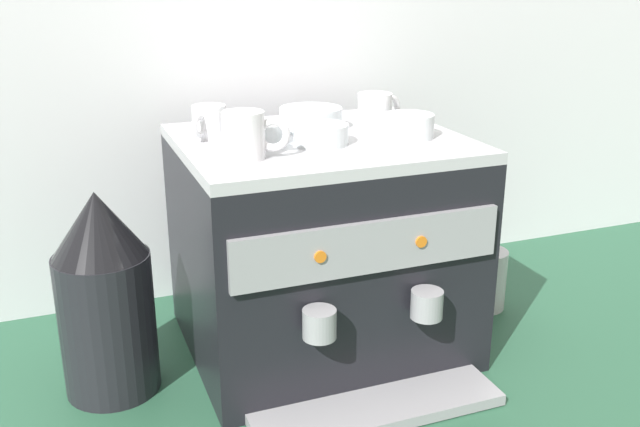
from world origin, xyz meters
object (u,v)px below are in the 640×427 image
Objects in this scene: ceramic_bowl_2 at (311,119)px; milk_pitcher at (484,279)px; espresso_machine at (321,246)px; coffee_grinder at (105,295)px; ceramic_bowl_0 at (259,133)px; ceramic_cup_2 at (208,122)px; ceramic_bowl_1 at (409,126)px; ceramic_cup_1 at (246,135)px; ceramic_cup_0 at (376,110)px; ceramic_bowl_3 at (321,135)px.

milk_pitcher is (0.39, -0.06, -0.38)m from ceramic_bowl_2.
coffee_grinder is at bearing -177.28° from espresso_machine.
ceramic_bowl_0 is 0.40m from coffee_grinder.
ceramic_cup_2 is 0.20m from ceramic_bowl_2.
ceramic_bowl_1 is at bearing -12.73° from ceramic_bowl_0.
ceramic_cup_1 reaches higher than ceramic_bowl_0.
ceramic_cup_1 reaches higher than espresso_machine.
ceramic_bowl_0 is at bearing -151.36° from ceramic_bowl_2.
ceramic_bowl_1 is (0.27, -0.06, 0.00)m from ceramic_bowl_0.
ceramic_bowl_1 is at bearing -19.18° from espresso_machine.
ceramic_cup_0 is 0.33m from ceramic_cup_2.
milk_pitcher is at bearing 11.15° from ceramic_cup_1.
ceramic_bowl_2 is at bearing 138.26° from ceramic_bowl_1.
ceramic_cup_0 is 0.27× the size of coffee_grinder.
ceramic_cup_2 is 0.10m from ceramic_bowl_0.
ceramic_bowl_2 reaches higher than espresso_machine.
coffee_grinder is at bearing -177.25° from milk_pitcher.
coffee_grinder is at bearing 176.31° from ceramic_bowl_3.
ceramic_cup_2 is (-0.33, 0.03, -0.00)m from ceramic_cup_0.
coffee_grinder is 2.78× the size of milk_pitcher.
ceramic_cup_0 is 0.83× the size of ceramic_bowl_2.
espresso_machine is at bearing -96.22° from ceramic_bowl_2.
ceramic_cup_2 is 0.69× the size of ceramic_bowl_2.
milk_pitcher is (0.27, -0.03, -0.40)m from ceramic_cup_0.
ceramic_cup_2 reaches higher than milk_pitcher.
ceramic_cup_1 is 1.18× the size of ceramic_bowl_1.
coffee_grinder is (-0.25, 0.07, -0.28)m from ceramic_cup_1.
ceramic_bowl_1 is (0.32, 0.04, -0.02)m from ceramic_cup_1.
ceramic_cup_1 is 1.12× the size of ceramic_bowl_0.
ceramic_cup_0 is (0.13, 0.04, 0.25)m from espresso_machine.
ceramic_bowl_3 is (-0.15, -0.09, -0.02)m from ceramic_cup_0.
ceramic_cup_2 reaches higher than espresso_machine.
ceramic_bowl_2 is 0.12m from ceramic_bowl_3.
ceramic_bowl_1 reaches higher than coffee_grinder.
ceramic_cup_2 reaches higher than ceramic_bowl_2.
ceramic_bowl_2 is 0.51m from coffee_grinder.
ceramic_cup_1 is at bearing -173.14° from ceramic_bowl_1.
ceramic_cup_1 reaches higher than milk_pitcher.
ceramic_bowl_1 is at bearing -2.80° from ceramic_bowl_3.
ceramic_cup_2 is at bearing 174.52° from ceramic_cup_0.
ceramic_bowl_2 is at bearing 83.78° from espresso_machine.
ceramic_cup_0 is 0.18m from ceramic_bowl_3.
ceramic_cup_0 is 0.62m from coffee_grinder.
ceramic_bowl_2 reaches higher than milk_pitcher.
ceramic_cup_2 is 0.22× the size of coffee_grinder.
ceramic_bowl_1 is at bearing -3.42° from coffee_grinder.
ceramic_cup_1 reaches higher than ceramic_bowl_3.
milk_pitcher is at bearing -8.31° from ceramic_bowl_2.
ceramic_cup_0 reaches higher than ceramic_bowl_2.
ceramic_bowl_1 reaches higher than ceramic_bowl_3.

